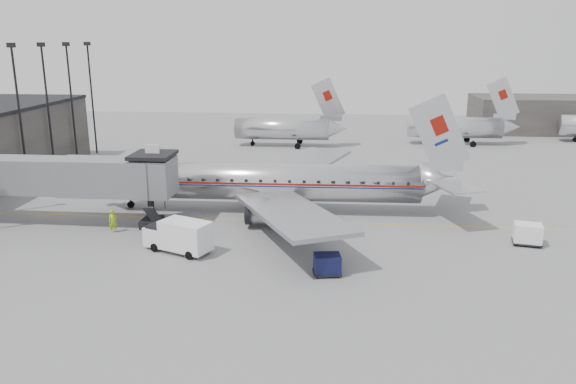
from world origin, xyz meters
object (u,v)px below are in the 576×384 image
Objects in this scene: service_van at (179,235)px; baggage_cart_white at (528,234)px; airliner at (274,182)px; baggage_cart_navy at (327,264)px; ramp_worker at (113,221)px.

service_van is 27.10m from baggage_cart_white.
service_van is at bearing -160.17° from baggage_cart_white.
baggage_cart_navy is at bearing -70.84° from airliner.
service_van is 7.69m from ramp_worker.
airliner is 6.24× the size of service_van.
airliner reaches higher than baggage_cart_navy.
airliner is at bearing 101.29° from baggage_cart_navy.
baggage_cart_white is at bearing -19.72° from airliner.
ramp_worker is at bearing -168.27° from baggage_cart_white.
airliner is 18.16× the size of ramp_worker.
airliner is 12.62m from service_van.
ramp_worker is at bearing 149.37° from baggage_cart_navy.
baggage_cart_navy is 19.37m from ramp_worker.
airliner is at bearing 172.75° from baggage_cart_white.
baggage_cart_navy is at bearing 6.43° from service_van.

